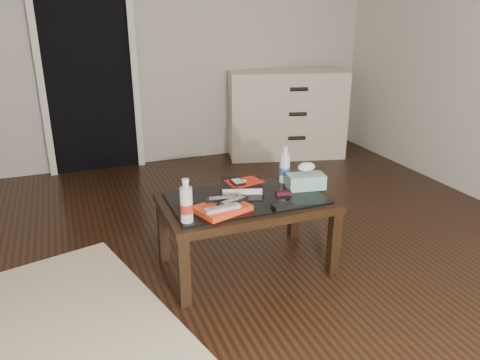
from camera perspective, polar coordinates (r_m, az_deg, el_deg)
The scene contains 16 objects.
ground at distance 2.73m, azimuth -3.22°, elevation -13.64°, with size 5.00×5.00×0.00m, color black.
doorway at distance 4.66m, azimuth -18.10°, elevation 13.33°, with size 0.90×0.08×2.07m.
coffee_table at distance 2.80m, azimuth 0.78°, elevation -3.36°, with size 1.00×0.60×0.46m.
dresser at distance 5.03m, azimuth 5.64°, elevation 8.04°, with size 1.29×0.78×0.90m.
magazines at distance 2.59m, azimuth -2.21°, elevation -3.47°, with size 0.28×0.21×0.03m, color red.
remote_silver at distance 2.53m, azimuth -2.14°, elevation -3.43°, with size 0.20×0.05×0.02m, color #AAA9AE.
remote_black_front at distance 2.62m, azimuth -0.88°, elevation -2.57°, with size 0.20×0.05×0.02m, color black.
remote_black_back at distance 2.65m, azimuth -2.16°, elevation -2.29°, with size 0.20×0.05×0.02m, color black.
textbook at distance 2.89m, azimuth 0.16°, elevation -0.67°, with size 0.25×0.20×0.05m, color black.
dvd_mailers at distance 2.88m, azimuth 0.26°, elevation -0.17°, with size 0.19×0.14×0.01m, color red.
ipod at distance 2.84m, azimuth -0.32°, elevation -0.24°, with size 0.06×0.10×0.02m, color black.
flip_phone at distance 2.82m, azimuth 5.33°, elevation -1.55°, with size 0.09×0.05×0.02m, color black.
wallet at distance 2.64m, azimuth 5.25°, elevation -3.18°, with size 0.12×0.07×0.02m, color black.
water_bottle_left at distance 2.44m, azimuth -6.58°, elevation -2.50°, with size 0.07×0.07×0.24m, color silver.
water_bottle_right at distance 2.99m, azimuth 5.48°, elevation 1.93°, with size 0.07×0.07×0.24m, color silver.
tissue_box at distance 2.92m, azimuth 8.01°, elevation -0.16°, with size 0.23×0.12×0.09m, color #217B71.
Camera 1 is at (-0.67, -2.16, 1.53)m, focal length 35.00 mm.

